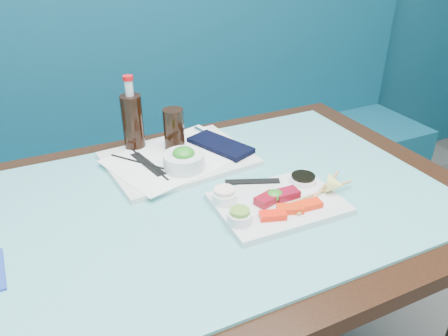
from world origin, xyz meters
name	(u,v)px	position (x,y,z in m)	size (l,w,h in m)	color
booth_bench	(130,178)	(0.00, 2.29, 0.37)	(3.00, 0.56, 1.17)	#0E475B
dining_table	(202,230)	(0.00, 1.45, 0.67)	(1.40, 0.90, 0.75)	black
glass_top	(202,202)	(0.00, 1.45, 0.75)	(1.22, 0.76, 0.01)	#57ABAF
sashimi_plate	(278,203)	(0.16, 1.35, 0.77)	(0.30, 0.22, 0.02)	silver
salmon_left	(273,215)	(0.11, 1.29, 0.78)	(0.06, 0.03, 0.01)	#FF1F0A
salmon_mid	(290,209)	(0.16, 1.30, 0.78)	(0.06, 0.03, 0.01)	red
salmon_right	(309,205)	(0.21, 1.29, 0.78)	(0.06, 0.03, 0.01)	#FF2B0A
tuna_left	(267,199)	(0.13, 1.35, 0.78)	(0.06, 0.04, 0.02)	maroon
tuna_right	(286,194)	(0.18, 1.35, 0.78)	(0.06, 0.04, 0.02)	maroon
seaweed_garnish	(275,195)	(0.15, 1.36, 0.79)	(0.04, 0.04, 0.02)	#297A1C
ramekin_wasabi	(240,217)	(0.03, 1.31, 0.79)	(0.06, 0.06, 0.02)	white
wasabi_fill	(240,211)	(0.03, 1.31, 0.80)	(0.05, 0.05, 0.01)	olive
ramekin_ginger	(224,197)	(0.04, 1.40, 0.79)	(0.06, 0.06, 0.03)	white
ginger_fill	(224,191)	(0.04, 1.40, 0.80)	(0.05, 0.05, 0.01)	#FFE3D1
soy_dish	(303,179)	(0.26, 1.40, 0.78)	(0.07, 0.07, 0.01)	white
soy_fill	(303,176)	(0.26, 1.40, 0.79)	(0.06, 0.06, 0.01)	black
lemon_wedge	(336,185)	(0.30, 1.32, 0.80)	(0.05, 0.05, 0.04)	#F8F375
chopstick_sleeve	(252,181)	(0.14, 1.45, 0.78)	(0.14, 0.02, 0.00)	black
wooden_chopstick_a	(319,192)	(0.27, 1.33, 0.78)	(0.01, 0.01, 0.24)	tan
wooden_chopstick_b	(323,191)	(0.28, 1.33, 0.78)	(0.01, 0.01, 0.20)	tan
serving_tray	(178,159)	(0.02, 1.67, 0.77)	(0.40, 0.30, 0.01)	silver
paper_placemat	(178,156)	(0.02, 1.67, 0.77)	(0.38, 0.27, 0.00)	white
seaweed_bowl	(184,161)	(0.01, 1.60, 0.80)	(0.11, 0.11, 0.05)	silver
seaweed_salad	(184,153)	(0.01, 1.60, 0.82)	(0.06, 0.06, 0.03)	#22861F
cola_glass	(174,129)	(0.03, 1.73, 0.84)	(0.06, 0.06, 0.12)	black
navy_pouch	(220,145)	(0.16, 1.67, 0.78)	(0.09, 0.20, 0.02)	black
fork	(205,133)	(0.15, 1.78, 0.78)	(0.01, 0.01, 0.10)	silver
black_chopstick_a	(146,164)	(-0.08, 1.66, 0.78)	(0.01, 0.01, 0.24)	black
black_chopstick_b	(149,164)	(-0.07, 1.66, 0.78)	(0.01, 0.01, 0.22)	black
tray_sleeve	(148,164)	(-0.07, 1.66, 0.78)	(0.03, 0.16, 0.00)	black
cola_bottle_body	(133,124)	(-0.07, 1.79, 0.85)	(0.06, 0.06, 0.18)	black
cola_bottle_neck	(129,88)	(-0.07, 1.79, 0.96)	(0.02, 0.02, 0.05)	silver
cola_bottle_cap	(128,78)	(-0.07, 1.79, 0.99)	(0.03, 0.03, 0.01)	red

